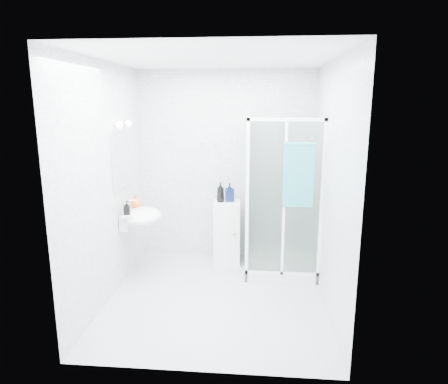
# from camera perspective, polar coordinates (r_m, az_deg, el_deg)

# --- Properties ---
(room) EXTENTS (2.40, 2.60, 2.60)m
(room) POSITION_cam_1_polar(r_m,az_deg,el_deg) (4.26, -1.08, 0.95)
(room) COLOR white
(room) RESTS_ON ground
(shower_enclosure) EXTENTS (0.90, 0.95, 2.00)m
(shower_enclosure) POSITION_cam_1_polar(r_m,az_deg,el_deg) (5.21, 7.25, -6.67)
(shower_enclosure) COLOR white
(shower_enclosure) RESTS_ON ground
(wall_basin) EXTENTS (0.46, 0.56, 0.35)m
(wall_basin) POSITION_cam_1_polar(r_m,az_deg,el_deg) (5.01, -11.81, -3.47)
(wall_basin) COLOR white
(wall_basin) RESTS_ON ground
(mirror) EXTENTS (0.02, 0.60, 0.70)m
(mirror) POSITION_cam_1_polar(r_m,az_deg,el_deg) (4.93, -14.40, 4.51)
(mirror) COLOR white
(mirror) RESTS_ON room
(vanity_lights) EXTENTS (0.10, 0.40, 0.08)m
(vanity_lights) POSITION_cam_1_polar(r_m,az_deg,el_deg) (4.87, -14.12, 9.41)
(vanity_lights) COLOR silver
(vanity_lights) RESTS_ON room
(wall_hooks) EXTENTS (0.23, 0.06, 0.03)m
(wall_hooks) POSITION_cam_1_polar(r_m,az_deg,el_deg) (5.48, -2.31, 6.95)
(wall_hooks) COLOR silver
(wall_hooks) RESTS_ON room
(storage_cabinet) EXTENTS (0.37, 0.39, 0.86)m
(storage_cabinet) POSITION_cam_1_polar(r_m,az_deg,el_deg) (5.48, 0.41, -5.80)
(storage_cabinet) COLOR white
(storage_cabinet) RESTS_ON ground
(hand_towel) EXTENTS (0.35, 0.05, 0.75)m
(hand_towel) POSITION_cam_1_polar(r_m,az_deg,el_deg) (4.61, 10.61, 2.62)
(hand_towel) COLOR teal
(hand_towel) RESTS_ON shower_enclosure
(shampoo_bottle_a) EXTENTS (0.12, 0.12, 0.27)m
(shampoo_bottle_a) POSITION_cam_1_polar(r_m,az_deg,el_deg) (5.33, -0.52, 0.00)
(shampoo_bottle_a) COLOR black
(shampoo_bottle_a) RESTS_ON storage_cabinet
(shampoo_bottle_b) EXTENTS (0.13, 0.14, 0.25)m
(shampoo_bottle_b) POSITION_cam_1_polar(r_m,az_deg,el_deg) (5.37, 0.79, -0.01)
(shampoo_bottle_b) COLOR #0A1541
(shampoo_bottle_b) RESTS_ON storage_cabinet
(soap_dispenser_orange) EXTENTS (0.17, 0.17, 0.17)m
(soap_dispenser_orange) POSITION_cam_1_polar(r_m,az_deg,el_deg) (5.14, -12.48, -1.33)
(soap_dispenser_orange) COLOR #FD5B1D
(soap_dispenser_orange) RESTS_ON wall_basin
(soap_dispenser_black) EXTENTS (0.09, 0.09, 0.16)m
(soap_dispenser_black) POSITION_cam_1_polar(r_m,az_deg,el_deg) (4.87, -13.73, -2.23)
(soap_dispenser_black) COLOR black
(soap_dispenser_black) RESTS_ON wall_basin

